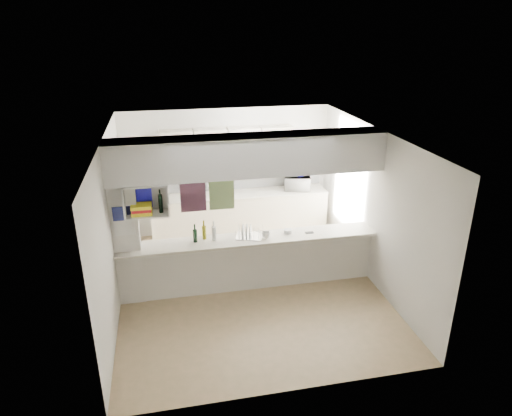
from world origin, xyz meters
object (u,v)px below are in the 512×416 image
object	(u,v)px
microwave	(297,183)
bowl	(300,175)
dish_rack	(249,232)
wine_bottles	(205,233)

from	to	relation	value
microwave	bowl	distance (m)	0.18
dish_rack	wine_bottles	xyz separation A→B (m)	(-0.71, 0.01, 0.03)
microwave	dish_rack	size ratio (longest dim) A/B	1.05
bowl	dish_rack	size ratio (longest dim) A/B	0.45
bowl	dish_rack	distance (m)	2.50
dish_rack	wine_bottles	distance (m)	0.71
bowl	microwave	bearing A→B (deg)	173.19
bowl	dish_rack	world-z (taller)	bowl
microwave	bowl	xyz separation A→B (m)	(0.05, -0.01, 0.17)
bowl	wine_bottles	bearing A→B (deg)	-137.22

